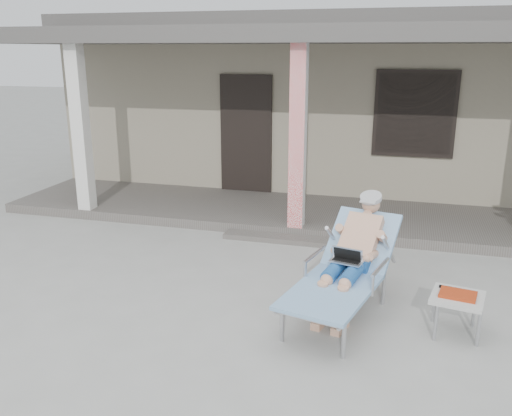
% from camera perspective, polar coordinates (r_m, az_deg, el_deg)
% --- Properties ---
extents(ground, '(60.00, 60.00, 0.00)m').
position_cam_1_polar(ground, '(6.19, 0.27, -9.23)').
color(ground, '#9E9E99').
rests_on(ground, ground).
extents(house, '(10.40, 5.40, 3.30)m').
position_cam_1_polar(house, '(12.02, 8.50, 11.39)').
color(house, gray).
rests_on(house, ground).
extents(porch_deck, '(10.00, 2.00, 0.15)m').
position_cam_1_polar(porch_deck, '(8.90, 5.28, -0.67)').
color(porch_deck, '#605B56').
rests_on(porch_deck, ground).
extents(porch_overhang, '(10.00, 2.30, 2.85)m').
position_cam_1_polar(porch_overhang, '(8.46, 5.71, 17.07)').
color(porch_overhang, silver).
rests_on(porch_overhang, porch_deck).
extents(porch_step, '(2.00, 0.30, 0.07)m').
position_cam_1_polar(porch_step, '(7.84, 3.78, -3.32)').
color(porch_step, '#605B56').
rests_on(porch_step, ground).
extents(lounger, '(1.13, 1.97, 1.23)m').
position_cam_1_polar(lounger, '(5.68, 9.79, -3.60)').
color(lounger, '#B7B7BC').
rests_on(lounger, ground).
extents(side_table, '(0.56, 0.56, 0.43)m').
position_cam_1_polar(side_table, '(5.63, 20.43, -9.01)').
color(side_table, '#B9B9B3').
rests_on(side_table, ground).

